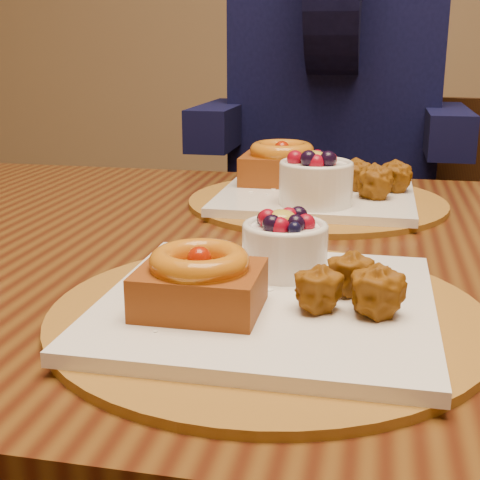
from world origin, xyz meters
name	(u,v)px	position (x,y,z in m)	size (l,w,h in m)	color
dining_table	(297,307)	(-0.11, 0.03, 0.68)	(1.60, 0.90, 0.76)	#39170A
place_setting_near	(266,293)	(-0.11, -0.18, 0.78)	(0.38, 0.38, 0.08)	brown
place_setting_far	(314,186)	(-0.11, 0.25, 0.78)	(0.38, 0.38, 0.09)	brown
chair_far	(380,261)	(-0.01, 0.86, 0.48)	(0.48, 0.48, 0.86)	black
diner	(337,59)	(-0.13, 0.80, 0.95)	(0.55, 0.52, 0.89)	black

